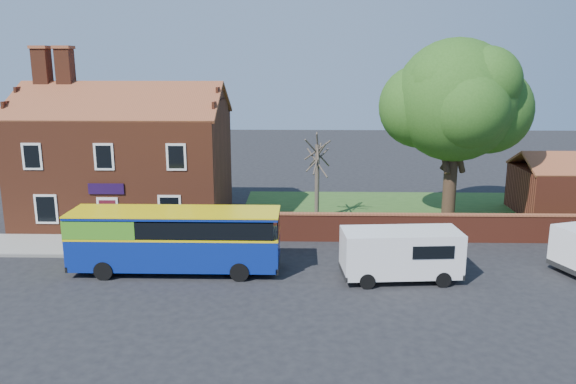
{
  "coord_description": "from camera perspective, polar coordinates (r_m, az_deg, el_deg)",
  "views": [
    {
      "loc": [
        3.85,
        -22.74,
        9.63
      ],
      "look_at": [
        3.19,
        5.0,
        3.24
      ],
      "focal_mm": 35.0,
      "sensor_mm": 36.0,
      "label": 1
    }
  ],
  "objects": [
    {
      "name": "van_near",
      "position": [
        25.94,
        11.4,
        -6.03
      ],
      "size": [
        5.43,
        2.53,
        2.32
      ],
      "rotation": [
        0.0,
        0.0,
        0.08
      ],
      "color": "white",
      "rests_on": "ground"
    },
    {
      "name": "bare_tree",
      "position": [
        34.52,
        2.97,
        1.36
      ],
      "size": [
        1.96,
        2.34,
        5.24
      ],
      "color": "#4C4238",
      "rests_on": "ground"
    },
    {
      "name": "shop_building",
      "position": [
        36.46,
        -16.03,
        2.65
      ],
      "size": [
        12.3,
        8.13,
        10.5
      ],
      "color": "brown",
      "rests_on": "ground"
    },
    {
      "name": "large_tree",
      "position": [
        35.01,
        16.67,
        8.57
      ],
      "size": [
        9.1,
        7.2,
        11.1
      ],
      "color": "black",
      "rests_on": "ground"
    },
    {
      "name": "ground",
      "position": [
        24.99,
        -7.72,
        -9.81
      ],
      "size": [
        120.0,
        120.0,
        0.0
      ],
      "primitive_type": "plane",
      "color": "black",
      "rests_on": "ground"
    },
    {
      "name": "pavement",
      "position": [
        31.95,
        -18.64,
        -5.16
      ],
      "size": [
        18.0,
        3.5,
        0.12
      ],
      "primitive_type": "cube",
      "color": "gray",
      "rests_on": "ground"
    },
    {
      "name": "boundary_wall",
      "position": [
        32.34,
        17.77,
        -3.48
      ],
      "size": [
        22.0,
        0.38,
        1.6
      ],
      "color": "maroon",
      "rests_on": "ground"
    },
    {
      "name": "kerb",
      "position": [
        30.4,
        -19.75,
        -6.15
      ],
      "size": [
        18.0,
        0.15,
        0.14
      ],
      "primitive_type": "cube",
      "color": "slate",
      "rests_on": "ground"
    },
    {
      "name": "grass_strip",
      "position": [
        38.13,
        15.21,
        -2.09
      ],
      "size": [
        26.0,
        12.0,
        0.04
      ],
      "primitive_type": "cube",
      "color": "#426B28",
      "rests_on": "ground"
    },
    {
      "name": "bus",
      "position": [
        26.87,
        -12.0,
        -4.52
      ],
      "size": [
        9.71,
        2.55,
        2.96
      ],
      "rotation": [
        0.0,
        0.0,
        -0.0
      ],
      "color": "navy",
      "rests_on": "ground"
    }
  ]
}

